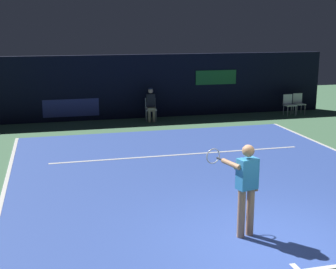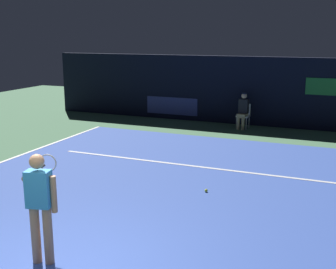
# 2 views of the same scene
# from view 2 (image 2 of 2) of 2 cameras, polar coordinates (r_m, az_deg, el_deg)

# --- Properties ---
(ground_plane) EXTENTS (31.08, 31.08, 0.00)m
(ground_plane) POSITION_cam_2_polar(r_m,az_deg,el_deg) (10.00, -1.00, -6.98)
(ground_plane) COLOR #4C7A56
(court_surface) EXTENTS (9.69, 10.41, 0.01)m
(court_surface) POSITION_cam_2_polar(r_m,az_deg,el_deg) (10.00, -1.00, -6.95)
(court_surface) COLOR #3856B2
(court_surface) RESTS_ON ground
(line_service) EXTENTS (7.56, 0.10, 0.01)m
(line_service) POSITION_cam_2_polar(r_m,az_deg,el_deg) (11.60, 2.60, -4.06)
(line_service) COLOR white
(line_service) RESTS_ON court_surface
(back_wall) EXTENTS (16.21, 0.33, 2.60)m
(back_wall) POSITION_cam_2_polar(r_m,az_deg,el_deg) (17.04, 9.64, 5.68)
(back_wall) COLOR black
(back_wall) RESTS_ON ground
(tennis_player) EXTENTS (0.79, 0.93, 1.73)m
(tennis_player) POSITION_cam_2_polar(r_m,az_deg,el_deg) (6.82, -16.37, -8.42)
(tennis_player) COLOR tan
(tennis_player) RESTS_ON ground
(line_judge_on_chair) EXTENTS (0.48, 0.56, 1.32)m
(line_judge_on_chair) POSITION_cam_2_polar(r_m,az_deg,el_deg) (16.26, 9.80, 3.15)
(line_judge_on_chair) COLOR white
(line_judge_on_chair) RESTS_ON ground
(tennis_ball) EXTENTS (0.07, 0.07, 0.07)m
(tennis_ball) POSITION_cam_2_polar(r_m,az_deg,el_deg) (9.74, 5.02, -7.30)
(tennis_ball) COLOR #CCE033
(tennis_ball) RESTS_ON court_surface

